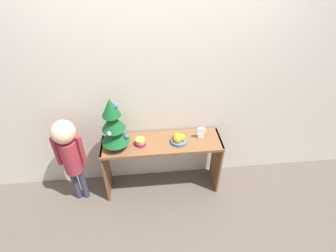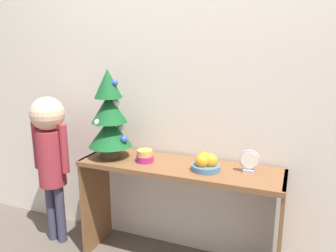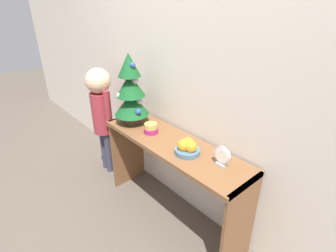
# 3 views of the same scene
# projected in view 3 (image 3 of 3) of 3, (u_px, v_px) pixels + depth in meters

# --- Properties ---
(ground_plane) EXTENTS (12.00, 12.00, 0.00)m
(ground_plane) POSITION_uv_depth(u_px,v_px,m) (155.00, 225.00, 2.09)
(ground_plane) COLOR brown
(back_wall) EXTENTS (7.00, 0.05, 2.50)m
(back_wall) POSITION_uv_depth(u_px,v_px,m) (198.00, 60.00, 1.78)
(back_wall) COLOR beige
(back_wall) RESTS_ON ground_plane
(console_table) EXTENTS (1.26, 0.37, 0.69)m
(console_table) POSITION_uv_depth(u_px,v_px,m) (172.00, 159.00, 1.96)
(console_table) COLOR brown
(console_table) RESTS_ON ground_plane
(mini_tree) EXTENTS (0.28, 0.28, 0.58)m
(mini_tree) POSITION_uv_depth(u_px,v_px,m) (131.00, 91.00, 2.07)
(mini_tree) COLOR #4C3828
(mini_tree) RESTS_ON console_table
(fruit_bowl) EXTENTS (0.17, 0.17, 0.10)m
(fruit_bowl) POSITION_uv_depth(u_px,v_px,m) (187.00, 147.00, 1.74)
(fruit_bowl) COLOR #476B84
(fruit_bowl) RESTS_ON console_table
(singing_bowl) EXTENTS (0.11, 0.11, 0.08)m
(singing_bowl) POSITION_uv_depth(u_px,v_px,m) (151.00, 128.00, 2.01)
(singing_bowl) COLOR #9E2366
(singing_bowl) RESTS_ON console_table
(desk_clock) EXTENTS (0.12, 0.04, 0.14)m
(desk_clock) POSITION_uv_depth(u_px,v_px,m) (222.00, 157.00, 1.60)
(desk_clock) COLOR #B2B2B7
(desk_clock) RESTS_ON console_table
(child_figure) EXTENTS (0.29, 0.23, 1.08)m
(child_figure) POSITION_uv_depth(u_px,v_px,m) (101.00, 105.00, 2.47)
(child_figure) COLOR #38384C
(child_figure) RESTS_ON ground_plane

